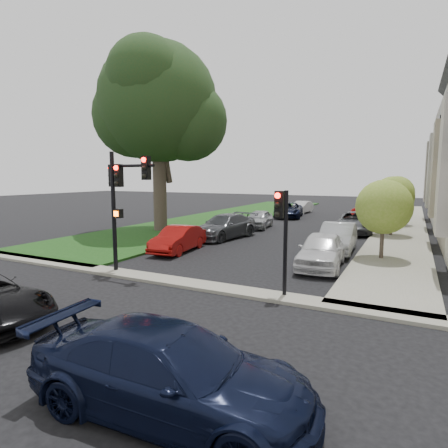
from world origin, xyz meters
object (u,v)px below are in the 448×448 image
at_px(small_tree_c, 397,193).
at_px(car_cross_far, 170,371).
at_px(car_parked_7, 259,219).
at_px(car_parked_9, 302,207).
at_px(car_parked_3, 360,216).
at_px(car_parked_0, 321,250).
at_px(car_parked_8, 289,210).
at_px(traffic_signal_main, 121,190).
at_px(car_parked_4, 374,209).
at_px(car_parked_5, 178,239).
at_px(traffic_signal_secondary, 282,223).
at_px(small_tree_a, 384,207).
at_px(eucalyptus, 157,103).
at_px(car_parked_2, 355,222).
at_px(car_parked_1, 338,238).
at_px(small_tree_b, 393,197).
at_px(car_parked_6, 224,226).

distance_m(small_tree_c, car_cross_far, 29.16).
xyz_separation_m(car_parked_7, car_parked_9, (-0.16, 13.24, -0.05)).
bearing_deg(car_parked_3, car_parked_0, -81.27).
bearing_deg(car_parked_8, traffic_signal_main, -100.73).
bearing_deg(car_parked_4, car_parked_8, -154.70).
distance_m(traffic_signal_main, car_parked_5, 5.68).
xyz_separation_m(traffic_signal_secondary, car_parked_9, (-7.18, 28.98, -1.88)).
distance_m(small_tree_a, traffic_signal_main, 12.28).
xyz_separation_m(car_cross_far, car_parked_4, (0.04, 36.27, -0.01)).
relative_size(small_tree_a, car_parked_0, 0.85).
distance_m(traffic_signal_secondary, car_parked_4, 29.44).
xyz_separation_m(eucalyptus, car_parked_0, (13.25, -5.81, -8.52)).
distance_m(small_tree_c, car_parked_2, 6.45).
xyz_separation_m(traffic_signal_secondary, car_parked_2, (0.19, 16.48, -1.78)).
distance_m(eucalyptus, car_parked_0, 16.79).
xyz_separation_m(car_parked_1, car_parked_8, (-7.48, 15.37, -0.04)).
xyz_separation_m(car_parked_0, car_parked_8, (-7.46, 19.26, -0.05)).
height_order(small_tree_b, car_parked_6, small_tree_b).
distance_m(small_tree_c, car_parked_5, 20.03).
bearing_deg(car_parked_2, car_parked_8, 131.48).
height_order(traffic_signal_main, car_parked_7, traffic_signal_main).
height_order(small_tree_c, car_parked_1, small_tree_c).
distance_m(car_parked_2, car_parked_5, 13.86).
relative_size(car_parked_3, car_parked_5, 1.09).
distance_m(car_cross_far, car_parked_7, 23.77).
distance_m(traffic_signal_secondary, car_parked_2, 16.57).
bearing_deg(car_parked_9, traffic_signal_secondary, -70.36).
height_order(small_tree_a, car_parked_6, small_tree_a).
xyz_separation_m(small_tree_c, traffic_signal_main, (-9.60, -22.08, 0.79)).
relative_size(car_parked_4, car_parked_6, 0.94).
relative_size(eucalyptus, small_tree_b, 3.32).
relative_size(car_parked_0, car_parked_7, 1.11).
bearing_deg(small_tree_c, car_parked_2, -113.14).
xyz_separation_m(small_tree_a, small_tree_b, (0.00, 8.17, 0.10)).
height_order(car_cross_far, car_parked_2, car_parked_2).
relative_size(car_parked_2, car_parked_5, 1.30).
bearing_deg(small_tree_a, car_parked_2, 105.30).
xyz_separation_m(traffic_signal_main, car_cross_far, (7.26, -6.92, -2.77)).
distance_m(eucalyptus, small_tree_c, 20.41).
bearing_deg(car_parked_9, car_parked_8, -84.12).
relative_size(small_tree_a, car_cross_far, 0.75).
bearing_deg(car_parked_1, car_cross_far, -93.06).
bearing_deg(eucalyptus, small_tree_c, 36.31).
bearing_deg(car_parked_7, car_parked_8, 83.12).
bearing_deg(small_tree_c, car_parked_7, -146.48).
bearing_deg(small_tree_a, car_parked_5, -164.92).
relative_size(car_cross_far, car_parked_6, 0.96).
relative_size(car_parked_2, car_parked_6, 1.01).
height_order(small_tree_a, car_parked_0, small_tree_a).
bearing_deg(car_parked_7, small_tree_c, 25.64).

